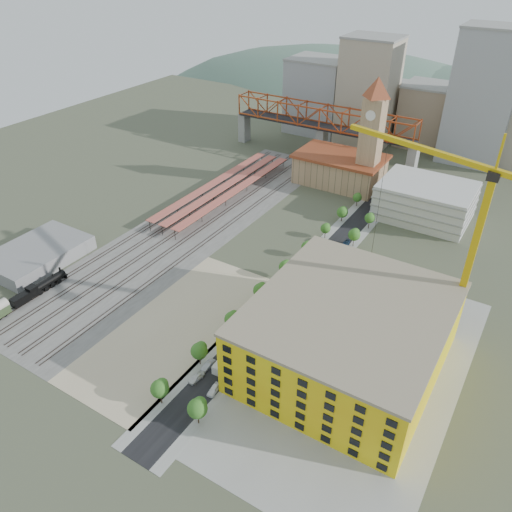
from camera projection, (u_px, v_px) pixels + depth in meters
The scene contains 32 objects.
ground at pixel (249, 276), 162.10m from camera, with size 400.00×400.00×0.00m, color #474C38.
ballast_strip at pixel (194, 225), 190.52m from camera, with size 36.00×165.00×0.06m, color #605E59.
dirt_lot at pixel (178, 326), 141.41m from camera, with size 28.00×67.00×0.06m, color tan.
street_asphalt at pixel (314, 268), 165.68m from camera, with size 12.00×170.00×0.06m, color black.
sidewalk_west at pixel (299, 264), 168.12m from camera, with size 3.00×170.00×0.04m, color gray.
sidewalk_east at pixel (329, 274), 163.25m from camera, with size 3.00×170.00×0.04m, color gray.
construction_pad at pixel (355, 367), 127.88m from camera, with size 50.00×90.00×0.06m, color gray.
rail_tracks at pixel (191, 223), 191.25m from camera, with size 26.56×160.00×0.18m.
platform_canopies at pixel (225, 186), 210.18m from camera, with size 16.00×80.00×4.12m.
station_hall at pixel (340, 169), 219.12m from camera, with size 38.00×24.00×13.10m.
clock_tower at pixel (373, 126), 199.96m from camera, with size 12.00×12.00×52.00m.
parking_garage at pixel (425, 201), 192.21m from camera, with size 34.00×26.00×14.00m, color silver.
truss_bridge at pixel (323, 120), 237.75m from camera, with size 94.00×9.60×25.60m.
construction_building at pixel (348, 336), 124.11m from camera, with size 44.60×50.60×18.80m.
warehouse at pixel (37, 254), 168.63m from camera, with size 22.00×32.00×5.00m, color gray.
street_trees at pixel (300, 284), 158.57m from camera, with size 15.40×124.40×8.00m.
skyline at pixel (415, 103), 247.80m from camera, with size 133.00×46.00×60.00m.
distant_hills at pixel (489, 211), 370.54m from camera, with size 647.00×264.00×227.00m.
locomotive at pixel (41, 287), 153.86m from camera, with size 2.63×20.28×5.07m.
tower_crane at pixel (465, 220), 119.25m from camera, with size 52.81×17.55×58.26m.
site_trailer_a at pixel (225, 361), 128.24m from camera, with size 2.43×9.22×2.52m, color silver.
site_trailer_b at pixel (251, 332), 137.18m from camera, with size 2.74×10.42×2.85m, color silver.
site_trailer_c at pixel (265, 317), 142.58m from camera, with size 2.63×10.00×2.74m, color silver.
site_trailer_d at pixel (278, 304), 147.81m from camera, with size 2.65×10.05×2.75m, color silver.
car_0 at pixel (196, 378), 123.95m from camera, with size 1.89×4.71×1.60m, color white.
car_1 at pixel (208, 365), 127.57m from camera, with size 1.60×4.59×1.51m, color #9F9FA4.
car_2 at pixel (295, 276), 160.91m from camera, with size 2.67×5.79×1.61m, color black.
car_3 at pixel (321, 249), 174.73m from camera, with size 2.06×5.06×1.47m, color navy.
car_4 at pixel (214, 390), 120.68m from camera, with size 1.86×4.63×1.58m, color white.
car_5 at pixel (266, 332), 138.12m from camera, with size 1.63×4.66×1.54m, color #A4A4A9.
car_6 at pixel (323, 268), 164.59m from camera, with size 2.53×5.48×1.52m, color black.
car_7 at pixel (345, 244), 177.33m from camera, with size 2.05×5.05×1.47m, color navy.
Camera 1 is at (71.90, -111.33, 93.60)m, focal length 35.00 mm.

